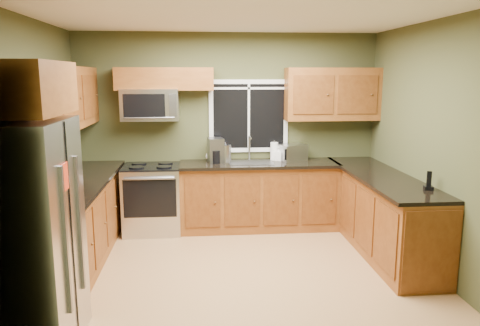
{
  "coord_description": "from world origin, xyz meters",
  "views": [
    {
      "loc": [
        -0.4,
        -4.78,
        2.12
      ],
      "look_at": [
        0.05,
        0.35,
        1.15
      ],
      "focal_mm": 35.0,
      "sensor_mm": 36.0,
      "label": 1
    }
  ],
  "objects": [
    {
      "name": "floor",
      "position": [
        0.0,
        0.0,
        0.0
      ],
      "size": [
        4.2,
        4.2,
        0.0
      ],
      "primitive_type": "plane",
      "color": "#A97A4A",
      "rests_on": "ground"
    },
    {
      "name": "ceiling",
      "position": [
        0.0,
        0.0,
        2.7
      ],
      "size": [
        4.2,
        4.2,
        0.0
      ],
      "primitive_type": "plane",
      "rotation": [
        3.14,
        0.0,
        0.0
      ],
      "color": "white",
      "rests_on": "back_wall"
    },
    {
      "name": "back_wall",
      "position": [
        0.0,
        1.8,
        1.35
      ],
      "size": [
        4.2,
        0.0,
        4.2
      ],
      "primitive_type": "plane",
      "rotation": [
        1.57,
        0.0,
        0.0
      ],
      "color": "#404324",
      "rests_on": "ground"
    },
    {
      "name": "front_wall",
      "position": [
        0.0,
        -1.8,
        1.35
      ],
      "size": [
        4.2,
        0.0,
        4.2
      ],
      "primitive_type": "plane",
      "rotation": [
        -1.57,
        0.0,
        0.0
      ],
      "color": "#404324",
      "rests_on": "ground"
    },
    {
      "name": "left_wall",
      "position": [
        -2.1,
        0.0,
        1.35
      ],
      "size": [
        0.0,
        3.6,
        3.6
      ],
      "primitive_type": "plane",
      "rotation": [
        1.57,
        0.0,
        1.57
      ],
      "color": "#404324",
      "rests_on": "ground"
    },
    {
      "name": "right_wall",
      "position": [
        2.1,
        0.0,
        1.35
      ],
      "size": [
        0.0,
        3.6,
        3.6
      ],
      "primitive_type": "plane",
      "rotation": [
        1.57,
        0.0,
        -1.57
      ],
      "color": "#404324",
      "rests_on": "ground"
    },
    {
      "name": "window",
      "position": [
        0.3,
        1.78,
        1.55
      ],
      "size": [
        1.12,
        0.03,
        1.02
      ],
      "color": "white",
      "rests_on": "back_wall"
    },
    {
      "name": "base_cabinets_left",
      "position": [
        -1.8,
        0.48,
        0.45
      ],
      "size": [
        0.6,
        2.65,
        0.9
      ],
      "primitive_type": "cube",
      "color": "brown",
      "rests_on": "ground"
    },
    {
      "name": "countertop_left",
      "position": [
        -1.78,
        0.48,
        0.92
      ],
      "size": [
        0.65,
        2.65,
        0.04
      ],
      "primitive_type": "cube",
      "color": "black",
      "rests_on": "base_cabinets_left"
    },
    {
      "name": "base_cabinets_back",
      "position": [
        0.42,
        1.5,
        0.45
      ],
      "size": [
        2.17,
        0.6,
        0.9
      ],
      "primitive_type": "cube",
      "color": "brown",
      "rests_on": "ground"
    },
    {
      "name": "countertop_back",
      "position": [
        0.42,
        1.48,
        0.92
      ],
      "size": [
        2.17,
        0.65,
        0.04
      ],
      "primitive_type": "cube",
      "color": "black",
      "rests_on": "base_cabinets_back"
    },
    {
      "name": "base_cabinets_peninsula",
      "position": [
        1.8,
        0.54,
        0.45
      ],
      "size": [
        0.6,
        2.52,
        0.9
      ],
      "color": "brown",
      "rests_on": "ground"
    },
    {
      "name": "countertop_peninsula",
      "position": [
        1.78,
        0.55,
        0.92
      ],
      "size": [
        0.65,
        2.5,
        0.04
      ],
      "primitive_type": "cube",
      "color": "black",
      "rests_on": "base_cabinets_peninsula"
    },
    {
      "name": "upper_cabinets_left",
      "position": [
        -1.94,
        0.48,
        1.86
      ],
      "size": [
        0.33,
        2.65,
        0.72
      ],
      "primitive_type": "cube",
      "color": "brown",
      "rests_on": "left_wall"
    },
    {
      "name": "upper_cabinets_back_left",
      "position": [
        -0.85,
        1.64,
        2.07
      ],
      "size": [
        1.3,
        0.33,
        0.3
      ],
      "primitive_type": "cube",
      "color": "brown",
      "rests_on": "back_wall"
    },
    {
      "name": "upper_cabinets_back_right",
      "position": [
        1.45,
        1.64,
        1.86
      ],
      "size": [
        1.3,
        0.33,
        0.72
      ],
      "primitive_type": "cube",
      "color": "brown",
      "rests_on": "back_wall"
    },
    {
      "name": "upper_cabinet_over_fridge",
      "position": [
        -1.74,
        -1.3,
        2.03
      ],
      "size": [
        0.72,
        0.9,
        0.38
      ],
      "primitive_type": "cube",
      "color": "brown",
      "rests_on": "left_wall"
    },
    {
      "name": "refrigerator",
      "position": [
        -1.74,
        -1.3,
        0.9
      ],
      "size": [
        0.74,
        0.9,
        1.8
      ],
      "color": "#B7B7BC",
      "rests_on": "ground"
    },
    {
      "name": "range",
      "position": [
        -1.05,
        1.47,
        0.47
      ],
      "size": [
        0.76,
        0.69,
        0.94
      ],
      "color": "#B7B7BC",
      "rests_on": "ground"
    },
    {
      "name": "microwave",
      "position": [
        -1.05,
        1.61,
        1.73
      ],
      "size": [
        0.76,
        0.41,
        0.42
      ],
      "color": "#B7B7BC",
      "rests_on": "back_wall"
    },
    {
      "name": "sink",
      "position": [
        0.3,
        1.49,
        0.95
      ],
      "size": [
        0.6,
        0.42,
        0.36
      ],
      "color": "slate",
      "rests_on": "countertop_back"
    },
    {
      "name": "toaster_oven",
      "position": [
        0.9,
        1.62,
        1.05
      ],
      "size": [
        0.43,
        0.39,
        0.22
      ],
      "color": "#B7B7BC",
      "rests_on": "countertop_back"
    },
    {
      "name": "coffee_maker",
      "position": [
        -0.18,
        1.54,
        1.1
      ],
      "size": [
        0.24,
        0.3,
        0.34
      ],
      "color": "slate",
      "rests_on": "countertop_back"
    },
    {
      "name": "kettle",
      "position": [
        -0.05,
        1.53,
        1.08
      ],
      "size": [
        0.2,
        0.2,
        0.3
      ],
      "color": "#B7B7BC",
      "rests_on": "countertop_back"
    },
    {
      "name": "paper_towel_roll",
      "position": [
        0.65,
        1.65,
        1.07
      ],
      "size": [
        0.13,
        0.13,
        0.28
      ],
      "color": "white",
      "rests_on": "countertop_back"
    },
    {
      "name": "soap_bottle_a",
      "position": [
        -0.15,
        1.51,
        1.1
      ],
      "size": [
        0.14,
        0.15,
        0.32
      ],
      "primitive_type": "imported",
      "rotation": [
        0.0,
        0.0,
        -0.2
      ],
      "color": "red",
      "rests_on": "countertop_back"
    },
    {
      "name": "soap_bottle_b",
      "position": [
        0.7,
        1.58,
        1.04
      ],
      "size": [
        0.11,
        0.12,
        0.19
      ],
      "primitive_type": "imported",
      "rotation": [
        0.0,
        0.0,
        -0.37
      ],
      "color": "white",
      "rests_on": "countertop_back"
    },
    {
      "name": "soap_bottle_c",
      "position": [
        -0.25,
        1.7,
        1.03
      ],
      "size": [
        0.15,
        0.15,
        0.17
      ],
      "primitive_type": "imported",
      "rotation": [
        0.0,
        0.0,
        0.16
      ],
      "color": "white",
      "rests_on": "countertop_back"
    },
    {
      "name": "cordless_phone",
      "position": [
        1.98,
        -0.22,
        1.0
      ],
      "size": [
        0.11,
        0.11,
        0.2
      ],
      "color": "black",
      "rests_on": "countertop_peninsula"
    }
  ]
}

